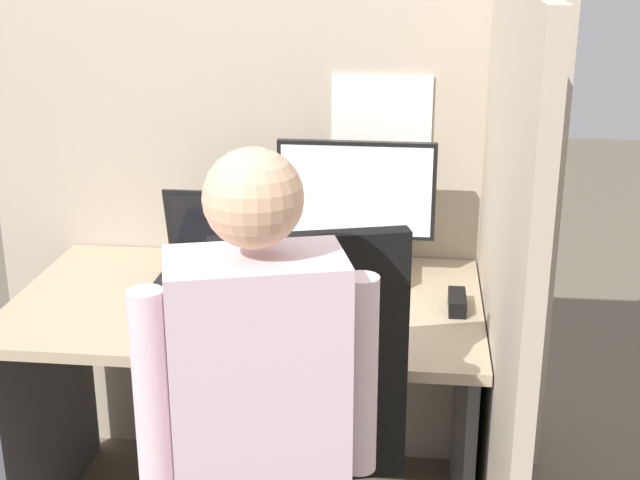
{
  "coord_description": "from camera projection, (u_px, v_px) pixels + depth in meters",
  "views": [
    {
      "loc": [
        0.47,
        -1.88,
        1.7
      ],
      "look_at": [
        0.23,
        0.19,
        0.98
      ],
      "focal_mm": 50.0,
      "sensor_mm": 36.0,
      "label": 1
    }
  ],
  "objects": [
    {
      "name": "cubicle_panel_back",
      "position": [
        272.0,
        229.0,
        2.87
      ],
      "size": [
        1.81,
        0.05,
        1.6
      ],
      "color": "tan",
      "rests_on": "ground"
    },
    {
      "name": "cubicle_panel_right",
      "position": [
        496.0,
        298.0,
        2.33
      ],
      "size": [
        0.04,
        1.43,
        1.6
      ],
      "color": "tan",
      "rests_on": "ground"
    },
    {
      "name": "desk",
      "position": [
        249.0,
        359.0,
        2.56
      ],
      "size": [
        1.31,
        0.78,
        0.73
      ],
      "color": "tan",
      "rests_on": "ground"
    },
    {
      "name": "paper_box",
      "position": [
        355.0,
        264.0,
        2.65
      ],
      "size": [
        0.29,
        0.22,
        0.08
      ],
      "color": "white",
      "rests_on": "desk"
    },
    {
      "name": "monitor",
      "position": [
        356.0,
        196.0,
        2.58
      ],
      "size": [
        0.46,
        0.16,
        0.33
      ],
      "color": "black",
      "rests_on": "paper_box"
    },
    {
      "name": "laptop",
      "position": [
        212.0,
        262.0,
        2.63
      ],
      "size": [
        0.3,
        0.25,
        0.26
      ],
      "color": "black",
      "rests_on": "desk"
    },
    {
      "name": "mouse",
      "position": [
        265.0,
        305.0,
        2.41
      ],
      "size": [
        0.06,
        0.05,
        0.04
      ],
      "color": "gray",
      "rests_on": "desk"
    },
    {
      "name": "stapler",
      "position": [
        457.0,
        302.0,
        2.42
      ],
      "size": [
        0.05,
        0.13,
        0.04
      ],
      "color": "black",
      "rests_on": "desk"
    },
    {
      "name": "carrot_toy",
      "position": [
        298.0,
        319.0,
        2.31
      ],
      "size": [
        0.04,
        0.16,
        0.04
      ],
      "color": "orange",
      "rests_on": "desk"
    },
    {
      "name": "person",
      "position": [
        248.0,
        434.0,
        1.73
      ],
      "size": [
        0.46,
        0.45,
        1.34
      ],
      "color": "#282D4C",
      "rests_on": "ground"
    }
  ]
}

